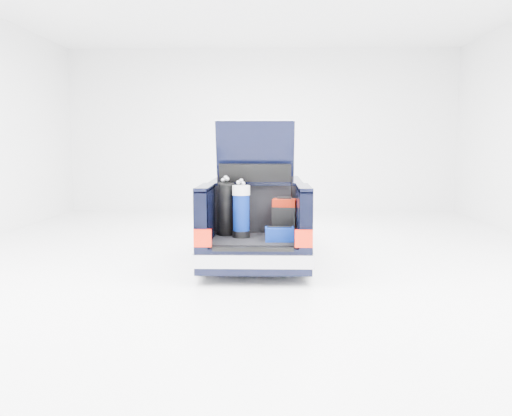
{
  "coord_description": "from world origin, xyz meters",
  "views": [
    {
      "loc": [
        0.25,
        -9.95,
        2.09
      ],
      "look_at": [
        0.0,
        -0.5,
        0.97
      ],
      "focal_mm": 38.0,
      "sensor_mm": 36.0,
      "label": 1
    }
  ],
  "objects_px": {
    "black_golf_bag": "(226,209)",
    "red_suitcase": "(284,217)",
    "car": "(257,220)",
    "blue_duffel": "(279,234)",
    "blue_golf_bag": "(241,211)"
  },
  "relations": [
    {
      "from": "red_suitcase",
      "to": "blue_duffel",
      "type": "bearing_deg",
      "value": -90.04
    },
    {
      "from": "car",
      "to": "blue_duffel",
      "type": "height_order",
      "value": "car"
    },
    {
      "from": "black_golf_bag",
      "to": "red_suitcase",
      "type": "bearing_deg",
      "value": -10.3
    },
    {
      "from": "red_suitcase",
      "to": "blue_duffel",
      "type": "xyz_separation_m",
      "value": [
        -0.09,
        -0.61,
        -0.19
      ]
    },
    {
      "from": "blue_golf_bag",
      "to": "blue_duffel",
      "type": "bearing_deg",
      "value": -4.06
    },
    {
      "from": "blue_golf_bag",
      "to": "blue_duffel",
      "type": "relative_size",
      "value": 2.14
    },
    {
      "from": "car",
      "to": "black_golf_bag",
      "type": "xyz_separation_m",
      "value": [
        -0.48,
        -1.29,
        0.37
      ]
    },
    {
      "from": "red_suitcase",
      "to": "black_golf_bag",
      "type": "height_order",
      "value": "black_golf_bag"
    },
    {
      "from": "blue_golf_bag",
      "to": "black_golf_bag",
      "type": "bearing_deg",
      "value": 168.31
    },
    {
      "from": "car",
      "to": "blue_golf_bag",
      "type": "bearing_deg",
      "value": -98.25
    },
    {
      "from": "car",
      "to": "blue_duffel",
      "type": "relative_size",
      "value": 10.54
    },
    {
      "from": "blue_duffel",
      "to": "red_suitcase",
      "type": "bearing_deg",
      "value": 80.8
    },
    {
      "from": "red_suitcase",
      "to": "black_golf_bag",
      "type": "bearing_deg",
      "value": -166.11
    },
    {
      "from": "red_suitcase",
      "to": "blue_golf_bag",
      "type": "distance_m",
      "value": 0.76
    },
    {
      "from": "car",
      "to": "red_suitcase",
      "type": "xyz_separation_m",
      "value": [
        0.48,
        -1.19,
        0.22
      ]
    }
  ]
}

